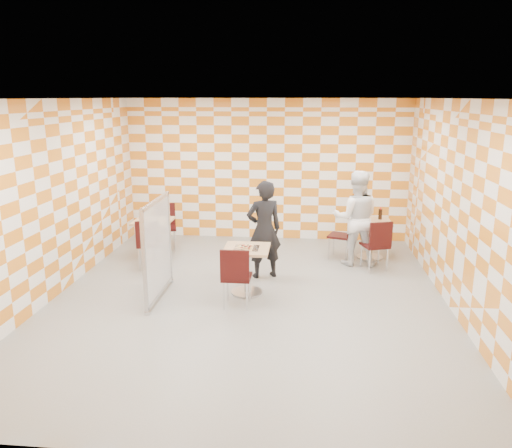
{
  "coord_description": "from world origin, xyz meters",
  "views": [
    {
      "loc": [
        0.83,
        -7.1,
        3.03
      ],
      "look_at": [
        0.1,
        0.2,
        1.15
      ],
      "focal_mm": 35.0,
      "sensor_mm": 36.0,
      "label": 1
    }
  ],
  "objects": [
    {
      "name": "chair_second_side",
      "position": [
        1.61,
        2.15,
        0.54
      ],
      "size": [
        0.54,
        0.53,
        0.92
      ],
      "color": "black",
      "rests_on": "ground"
    },
    {
      "name": "main_table",
      "position": [
        -0.05,
        0.26,
        0.51
      ],
      "size": [
        0.7,
        0.7,
        0.75
      ],
      "color": "tan",
      "rests_on": "ground"
    },
    {
      "name": "room_shell",
      "position": [
        0.0,
        0.54,
        1.5
      ],
      "size": [
        7.0,
        7.0,
        7.0
      ],
      "color": "gray",
      "rests_on": "ground"
    },
    {
      "name": "chair_main_front",
      "position": [
        -0.14,
        -0.34,
        0.54
      ],
      "size": [
        0.42,
        0.43,
        0.92
      ],
      "color": "black",
      "rests_on": "ground"
    },
    {
      "name": "chair_empty_far",
      "position": [
        -1.98,
        2.49,
        0.54
      ],
      "size": [
        0.52,
        0.53,
        0.92
      ],
      "color": "black",
      "rests_on": "ground"
    },
    {
      "name": "chair_second_front",
      "position": [
        2.13,
        1.51,
        0.54
      ],
      "size": [
        0.54,
        0.54,
        0.92
      ],
      "color": "black",
      "rests_on": "ground"
    },
    {
      "name": "man_white",
      "position": [
        1.77,
        1.89,
        0.87
      ],
      "size": [
        0.85,
        0.66,
        1.75
      ],
      "primitive_type": "imported",
      "rotation": [
        0.0,
        0.0,
        3.14
      ],
      "color": "white",
      "rests_on": "ground"
    },
    {
      "name": "chair_empty_near",
      "position": [
        -1.92,
        1.19,
        0.54
      ],
      "size": [
        0.51,
        0.51,
        0.92
      ],
      "color": "black",
      "rests_on": "ground"
    },
    {
      "name": "sport_bottle",
      "position": [
        1.95,
        2.39,
        0.84
      ],
      "size": [
        0.06,
        0.06,
        0.2
      ],
      "color": "white",
      "rests_on": "second_table"
    },
    {
      "name": "second_table",
      "position": [
        2.11,
        2.27,
        0.51
      ],
      "size": [
        0.7,
        0.7,
        0.75
      ],
      "color": "tan",
      "rests_on": "ground"
    },
    {
      "name": "empty_table",
      "position": [
        -2.04,
        1.87,
        0.51
      ],
      "size": [
        0.7,
        0.7,
        0.75
      ],
      "color": "tan",
      "rests_on": "ground"
    },
    {
      "name": "man_dark",
      "position": [
        0.15,
        1.03,
        0.84
      ],
      "size": [
        0.72,
        0.61,
        1.68
      ],
      "primitive_type": "imported",
      "rotation": [
        0.0,
        0.0,
        3.54
      ],
      "color": "black",
      "rests_on": "ground"
    },
    {
      "name": "partition",
      "position": [
        -1.38,
        -0.05,
        0.79
      ],
      "size": [
        0.08,
        1.38,
        1.55
      ],
      "color": "white",
      "rests_on": "ground"
    },
    {
      "name": "soda_bottle",
      "position": [
        2.27,
        2.36,
        0.85
      ],
      "size": [
        0.07,
        0.07,
        0.23
      ],
      "color": "black",
      "rests_on": "second_table"
    },
    {
      "name": "pizza_on_foil",
      "position": [
        -0.05,
        0.24,
        0.77
      ],
      "size": [
        0.4,
        0.4,
        0.04
      ],
      "color": "silver",
      "rests_on": "main_table"
    }
  ]
}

